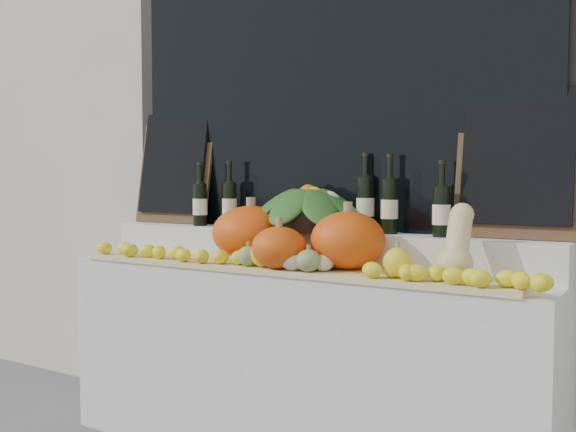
% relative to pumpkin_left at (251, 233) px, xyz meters
% --- Properties ---
extents(storefront_facade, '(7.00, 0.94, 4.50)m').
position_rel_pumpkin_left_xyz_m(storefront_facade, '(0.23, 0.75, 1.21)').
color(storefront_facade, beige).
rests_on(storefront_facade, ground).
extents(display_sill, '(2.30, 0.55, 0.88)m').
position_rel_pumpkin_left_xyz_m(display_sill, '(0.23, 0.03, -0.59)').
color(display_sill, silver).
rests_on(display_sill, ground).
extents(rear_tier, '(2.30, 0.25, 0.16)m').
position_rel_pumpkin_left_xyz_m(rear_tier, '(0.23, 0.18, -0.07)').
color(rear_tier, silver).
rests_on(rear_tier, display_sill).
extents(straw_bedding, '(2.10, 0.32, 0.02)m').
position_rel_pumpkin_left_xyz_m(straw_bedding, '(0.23, -0.09, -0.14)').
color(straw_bedding, tan).
rests_on(straw_bedding, display_sill).
extents(pumpkin_left, '(0.45, 0.45, 0.25)m').
position_rel_pumpkin_left_xyz_m(pumpkin_left, '(0.00, 0.00, 0.00)').
color(pumpkin_left, '#E1500B').
rests_on(pumpkin_left, straw_bedding).
extents(pumpkin_right, '(0.39, 0.39, 0.24)m').
position_rel_pumpkin_left_xyz_m(pumpkin_right, '(0.53, -0.05, -0.01)').
color(pumpkin_right, '#E1500B').
rests_on(pumpkin_right, straw_bedding).
extents(pumpkin_center, '(0.24, 0.24, 0.18)m').
position_rel_pumpkin_left_xyz_m(pumpkin_center, '(0.28, -0.19, -0.04)').
color(pumpkin_center, '#E1500B').
rests_on(pumpkin_center, straw_bedding).
extents(butternut_squash, '(0.14, 0.20, 0.29)m').
position_rel_pumpkin_left_xyz_m(butternut_squash, '(1.00, -0.07, -0.00)').
color(butternut_squash, '#DAC280').
rests_on(butternut_squash, straw_bedding).
extents(decorative_gourds, '(0.79, 0.15, 0.14)m').
position_rel_pumpkin_left_xyz_m(decorative_gourds, '(0.42, -0.19, -0.08)').
color(decorative_gourds, '#2A5C1B').
rests_on(decorative_gourds, straw_bedding).
extents(lemon_heap, '(2.20, 0.16, 0.06)m').
position_rel_pumpkin_left_xyz_m(lemon_heap, '(0.23, -0.20, -0.10)').
color(lemon_heap, yellow).
rests_on(lemon_heap, straw_bedding).
extents(produce_bowl, '(0.63, 0.63, 0.23)m').
position_rel_pumpkin_left_xyz_m(produce_bowl, '(0.22, 0.17, 0.11)').
color(produce_bowl, black).
rests_on(produce_bowl, rear_tier).
extents(wine_bottle_far_left, '(0.08, 0.08, 0.33)m').
position_rel_pumpkin_left_xyz_m(wine_bottle_far_left, '(-0.43, 0.15, 0.12)').
color(wine_bottle_far_left, black).
rests_on(wine_bottle_far_left, rear_tier).
extents(wine_bottle_near_left, '(0.08, 0.08, 0.34)m').
position_rel_pumpkin_left_xyz_m(wine_bottle_near_left, '(-0.27, 0.19, 0.12)').
color(wine_bottle_near_left, black).
rests_on(wine_bottle_near_left, rear_tier).
extents(wine_bottle_tall, '(0.08, 0.08, 0.36)m').
position_rel_pumpkin_left_xyz_m(wine_bottle_tall, '(0.48, 0.24, 0.14)').
color(wine_bottle_tall, black).
rests_on(wine_bottle_tall, rear_tier).
extents(wine_bottle_near_right, '(0.08, 0.08, 0.36)m').
position_rel_pumpkin_left_xyz_m(wine_bottle_near_right, '(0.62, 0.19, 0.13)').
color(wine_bottle_near_right, black).
rests_on(wine_bottle_near_right, rear_tier).
extents(wine_bottle_far_right, '(0.08, 0.08, 0.32)m').
position_rel_pumpkin_left_xyz_m(wine_bottle_far_right, '(0.87, 0.16, 0.12)').
color(wine_bottle_far_right, black).
rests_on(wine_bottle_far_right, rear_tier).
extents(chalkboard_left, '(0.50, 0.13, 0.61)m').
position_rel_pumpkin_left_xyz_m(chalkboard_left, '(-0.69, 0.25, 0.33)').
color(chalkboard_left, '#4C331E').
rests_on(chalkboard_left, rear_tier).
extents(chalkboard_right, '(0.50, 0.13, 0.61)m').
position_rel_pumpkin_left_xyz_m(chalkboard_right, '(1.15, 0.25, 0.33)').
color(chalkboard_right, '#4C331E').
rests_on(chalkboard_right, rear_tier).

